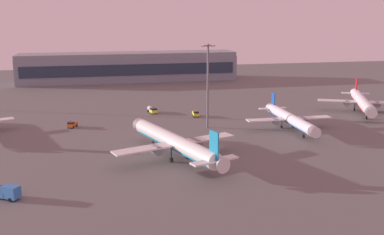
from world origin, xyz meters
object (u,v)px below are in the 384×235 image
(catering_truck, at_px, (8,192))
(baggage_tractor, at_px, (72,124))
(apron_light_east, at_px, (208,81))
(airplane_far_stand, at_px, (362,102))
(fuel_truck, at_px, (152,110))
(airplane_terminal_side, at_px, (290,119))
(cargo_loader, at_px, (196,114))
(airplane_taxiway_distant, at_px, (175,143))

(catering_truck, bearing_deg, baggage_tractor, 24.46)
(catering_truck, distance_m, apron_light_east, 77.11)
(airplane_far_stand, distance_m, fuel_truck, 83.57)
(catering_truck, relative_size, apron_light_east, 0.21)
(catering_truck, height_order, fuel_truck, catering_truck)
(airplane_terminal_side, bearing_deg, fuel_truck, -38.82)
(airplane_far_stand, xyz_separation_m, cargo_loader, (-66.52, 6.28, -3.05))
(cargo_loader, bearing_deg, airplane_taxiway_distant, 72.51)
(airplane_taxiway_distant, distance_m, baggage_tractor, 50.09)
(catering_truck, xyz_separation_m, apron_light_east, (56.45, 50.46, 14.62))
(catering_truck, height_order, apron_light_east, apron_light_east)
(airplane_far_stand, relative_size, cargo_loader, 9.85)
(catering_truck, relative_size, baggage_tractor, 1.31)
(airplane_terminal_side, relative_size, fuel_truck, 5.80)
(apron_light_east, bearing_deg, airplane_far_stand, 9.55)
(airplane_terminal_side, distance_m, cargo_loader, 37.27)
(airplane_taxiway_distant, bearing_deg, cargo_loader, 51.82)
(fuel_truck, relative_size, apron_light_east, 0.23)
(airplane_taxiway_distant, relative_size, airplane_far_stand, 1.09)
(fuel_truck, relative_size, baggage_tractor, 1.45)
(catering_truck, bearing_deg, airplane_taxiway_distant, -29.14)
(airplane_taxiway_distant, relative_size, cargo_loader, 10.68)
(airplane_taxiway_distant, height_order, airplane_terminal_side, airplane_taxiway_distant)
(cargo_loader, bearing_deg, baggage_tractor, 10.81)
(airplane_taxiway_distant, bearing_deg, baggage_tractor, 105.97)
(airplane_far_stand, relative_size, baggage_tractor, 9.00)
(airplane_terminal_side, distance_m, airplane_far_stand, 44.05)
(fuel_truck, bearing_deg, airplane_terminal_side, 126.47)
(catering_truck, relative_size, fuel_truck, 0.90)
(airplane_far_stand, distance_m, catering_truck, 137.33)
(airplane_taxiway_distant, distance_m, apron_light_east, 37.11)
(airplane_terminal_side, bearing_deg, airplane_taxiway_distant, 28.46)
(airplane_taxiway_distant, xyz_separation_m, catering_truck, (-39.60, -19.55, -2.90))
(airplane_far_stand, xyz_separation_m, fuel_truck, (-81.99, 15.91, -2.87))
(fuel_truck, bearing_deg, airplane_far_stand, 155.22)
(airplane_taxiway_distant, xyz_separation_m, cargo_loader, (16.59, 48.33, -3.30))
(fuel_truck, distance_m, baggage_tractor, 34.49)
(airplane_far_stand, bearing_deg, apron_light_east, 33.63)
(baggage_tractor, xyz_separation_m, apron_light_east, (45.67, -9.93, 15.02))
(fuel_truck, distance_m, cargo_loader, 18.23)
(cargo_loader, distance_m, baggage_tractor, 46.02)
(airplane_taxiway_distant, bearing_deg, fuel_truck, 69.66)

